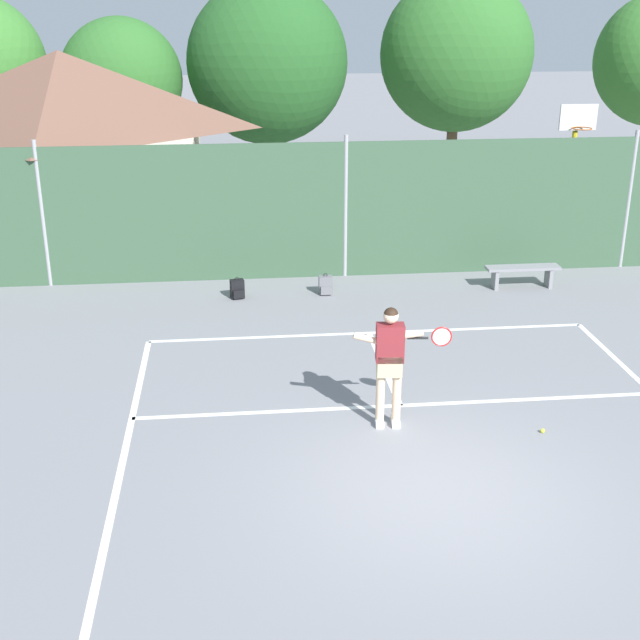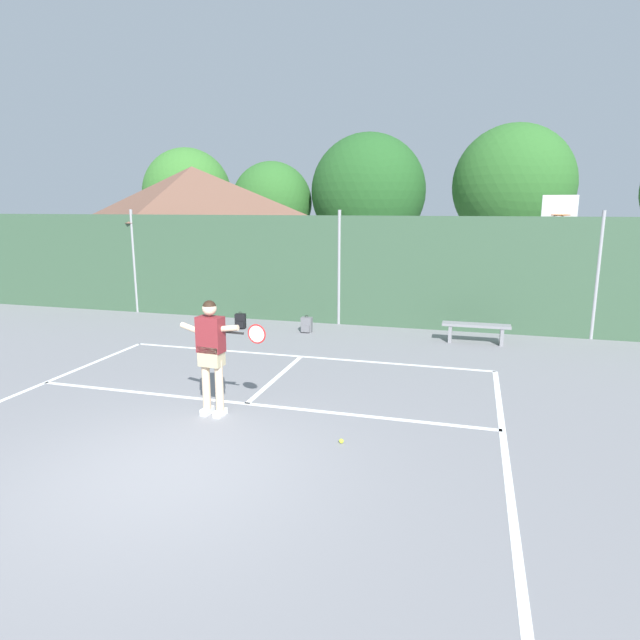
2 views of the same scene
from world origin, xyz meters
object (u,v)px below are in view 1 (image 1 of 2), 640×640
object	(u,v)px
backpack_grey	(326,286)
courtside_bench	(522,272)
tennis_ball	(543,431)
backpack_black	(237,289)
tennis_player	(390,356)
basketball_hoop	(573,157)

from	to	relation	value
backpack_grey	courtside_bench	world-z (taller)	courtside_bench
tennis_ball	backpack_black	bearing A→B (deg)	124.46
tennis_player	courtside_bench	distance (m)	7.17
tennis_player	tennis_ball	world-z (taller)	tennis_player
tennis_ball	courtside_bench	distance (m)	6.63
backpack_black	courtside_bench	distance (m)	6.15
tennis_player	backpack_black	distance (m)	6.29
basketball_hoop	courtside_bench	xyz separation A→B (m)	(-1.99, -2.70, -1.95)
backpack_black	backpack_grey	world-z (taller)	same
tennis_player	tennis_ball	bearing A→B (deg)	-12.28
backpack_grey	courtside_bench	bearing A→B (deg)	0.00
tennis_player	tennis_ball	xyz separation A→B (m)	(2.19, -0.48, -1.08)
tennis_ball	backpack_black	size ratio (longest dim) A/B	0.14
tennis_ball	backpack_black	distance (m)	7.66
basketball_hoop	tennis_ball	distance (m)	10.10
backpack_grey	courtside_bench	xyz separation A→B (m)	(4.29, 0.00, 0.17)
courtside_bench	tennis_player	bearing A→B (deg)	-124.19
tennis_ball	backpack_grey	world-z (taller)	backpack_grey
basketball_hoop	tennis_ball	size ratio (longest dim) A/B	53.79
tennis_ball	courtside_bench	world-z (taller)	courtside_bench
courtside_bench	backpack_black	bearing A→B (deg)	-179.50
tennis_player	backpack_grey	xyz separation A→B (m)	(-0.28, 5.89, -0.92)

